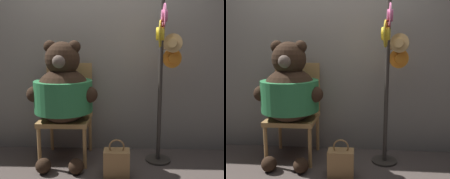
% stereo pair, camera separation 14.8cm
% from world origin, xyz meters
% --- Properties ---
extents(ground_plane, '(14.00, 14.00, 0.00)m').
position_xyz_m(ground_plane, '(0.00, 0.00, 0.00)').
color(ground_plane, '#4C423D').
extents(wall_back, '(8.00, 0.10, 2.37)m').
position_xyz_m(wall_back, '(0.00, 0.58, 1.19)').
color(wall_back, gray).
rests_on(wall_back, ground_plane).
extents(chair, '(0.54, 0.54, 1.09)m').
position_xyz_m(chair, '(-0.38, 0.31, 0.57)').
color(chair, '#B2844C').
rests_on(chair, ground_plane).
extents(teddy_bear, '(0.75, 0.67, 1.34)m').
position_xyz_m(teddy_bear, '(-0.38, 0.13, 0.79)').
color(teddy_bear, black).
rests_on(teddy_bear, ground_plane).
extents(hat_display_rack, '(0.36, 0.54, 1.82)m').
position_xyz_m(hat_display_rack, '(0.68, 0.15, 1.04)').
color(hat_display_rack, '#332D28').
rests_on(hat_display_rack, ground_plane).
extents(handbag_on_ground, '(0.26, 0.16, 0.38)m').
position_xyz_m(handbag_on_ground, '(0.20, -0.16, 0.14)').
color(handbag_on_ground, '#A87A47').
rests_on(handbag_on_ground, ground_plane).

